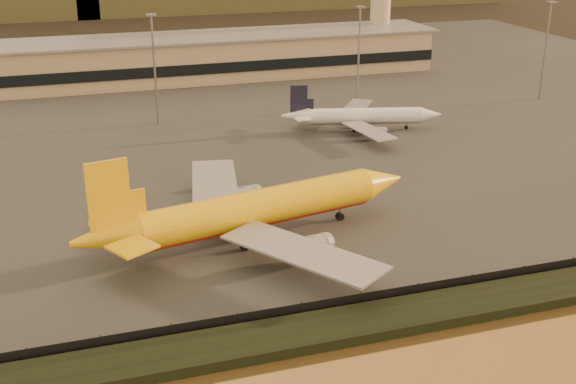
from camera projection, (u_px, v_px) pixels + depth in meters
name	position (u px, v px, depth m)	size (l,w,h in m)	color
ground	(311.00, 267.00, 102.74)	(900.00, 900.00, 0.00)	black
embankment	(358.00, 324.00, 87.43)	(320.00, 7.00, 1.40)	black
tarmac	(189.00, 105.00, 186.82)	(320.00, 220.00, 0.20)	#2D2D2D
perimeter_fence	(346.00, 304.00, 90.75)	(300.00, 0.05, 2.20)	black
terminal_building	(118.00, 62.00, 207.48)	(202.00, 25.00, 12.60)	tan
apron_light_masts	(265.00, 56.00, 167.65)	(152.20, 12.20, 25.40)	slate
dhl_cargo_jet	(254.00, 210.00, 108.97)	(55.06, 53.13, 16.52)	#EFB20C
white_narrowbody_jet	(362.00, 116.00, 164.48)	(36.43, 34.86, 10.59)	white
gse_vehicle_yellow	(316.00, 187.00, 129.23)	(3.89, 1.75, 1.75)	#EFB20C
gse_vehicle_white	(215.00, 184.00, 130.81)	(3.47, 1.56, 1.56)	white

